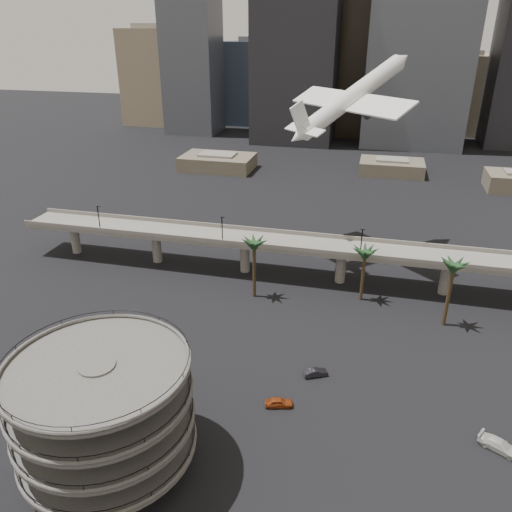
% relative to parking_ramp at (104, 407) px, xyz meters
% --- Properties ---
extents(ground, '(700.00, 700.00, 0.00)m').
position_rel_parking_ramp_xyz_m(ground, '(13.00, 4.00, -9.84)').
color(ground, black).
rests_on(ground, ground).
extents(parking_ramp, '(22.20, 22.20, 17.35)m').
position_rel_parking_ramp_xyz_m(parking_ramp, '(0.00, 0.00, 0.00)').
color(parking_ramp, '#4C4A47').
rests_on(parking_ramp, ground).
extents(overpass, '(130.00, 9.30, 14.70)m').
position_rel_parking_ramp_xyz_m(overpass, '(13.00, 59.00, -2.50)').
color(overpass, slate).
rests_on(overpass, ground).
extents(palm_trees, '(42.40, 10.40, 14.00)m').
position_rel_parking_ramp_xyz_m(palm_trees, '(27.02, 48.65, 1.59)').
color(palm_trees, '#44341D').
rests_on(palm_trees, ground).
extents(low_buildings, '(135.00, 27.50, 6.80)m').
position_rel_parking_ramp_xyz_m(low_buildings, '(19.89, 146.30, -6.97)').
color(low_buildings, '#645B4A').
rests_on(low_buildings, ground).
extents(skyline, '(269.00, 86.00, 112.92)m').
position_rel_parking_ramp_xyz_m(skyline, '(28.11, 221.09, 31.42)').
color(skyline, gray).
rests_on(skyline, ground).
extents(airborne_jet, '(28.90, 29.36, 19.47)m').
position_rel_parking_ramp_xyz_m(airborne_jet, '(22.52, 76.17, 27.72)').
color(airborne_jet, white).
rests_on(airborne_jet, ground).
extents(car_a, '(4.52, 2.74, 1.44)m').
position_rel_parking_ramp_xyz_m(car_a, '(18.80, 16.22, -9.12)').
color(car_a, '#983C15').
rests_on(car_a, ground).
extents(car_b, '(4.22, 3.02, 1.32)m').
position_rel_parking_ramp_xyz_m(car_b, '(23.20, 24.71, -9.17)').
color(car_b, '#232228').
rests_on(car_b, ground).
extents(car_c, '(5.77, 4.49, 1.56)m').
position_rel_parking_ramp_xyz_m(car_c, '(49.41, 15.07, -9.06)').
color(car_c, silver).
rests_on(car_c, ground).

